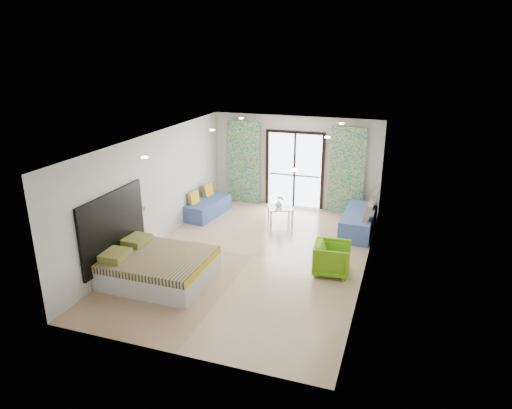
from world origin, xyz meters
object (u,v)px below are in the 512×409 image
(bed, at_px, (158,267))
(daybed_right, at_px, (359,221))
(armchair, at_px, (332,257))
(coffee_table, at_px, (280,208))
(daybed_left, at_px, (208,207))

(bed, relative_size, daybed_right, 1.04)
(bed, distance_m, armchair, 3.64)
(bed, bearing_deg, daybed_right, 47.91)
(bed, xyz_separation_m, coffee_table, (1.46, 4.00, 0.09))
(coffee_table, bearing_deg, armchair, -53.73)
(daybed_left, relative_size, armchair, 2.24)
(bed, bearing_deg, armchair, 23.77)
(daybed_left, xyz_separation_m, armchair, (3.96, -2.37, 0.13))
(daybed_left, xyz_separation_m, daybed_right, (4.23, 0.15, 0.05))
(daybed_right, distance_m, coffee_table, 2.13)
(armchair, bearing_deg, bed, 109.22)
(armchair, bearing_deg, daybed_left, 54.58)
(daybed_right, relative_size, coffee_table, 2.28)
(bed, distance_m, coffee_table, 4.26)
(bed, height_order, daybed_right, daybed_right)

